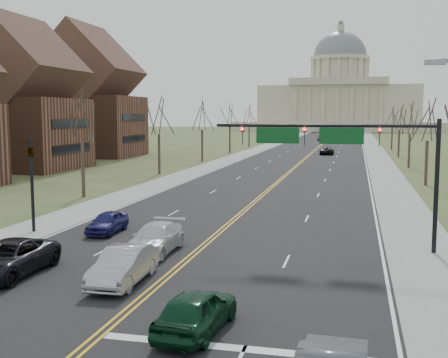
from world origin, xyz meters
The scene contains 30 objects.
ground centered at (0.00, 0.00, 0.00)m, with size 600.00×600.00×0.00m, color #404C26.
road centered at (0.00, 110.00, 0.01)m, with size 20.00×380.00×0.01m, color black.
cross_road centered at (0.00, 6.00, 0.01)m, with size 120.00×14.00×0.01m, color black.
sidewalk_left centered at (-12.00, 110.00, 0.01)m, with size 4.00×380.00×0.03m, color gray.
sidewalk_right centered at (12.00, 110.00, 0.01)m, with size 4.00×380.00×0.03m, color gray.
center_line centered at (0.00, 110.00, 0.01)m, with size 0.42×380.00×0.01m, color gold.
edge_line_left centered at (-9.80, 110.00, 0.01)m, with size 0.15×380.00×0.01m, color silver.
edge_line_right centered at (9.80, 110.00, 0.01)m, with size 0.15×380.00×0.01m, color silver.
stop_bar centered at (5.00, -1.00, 0.01)m, with size 9.50×0.50×0.01m, color silver.
capitol centered at (0.00, 249.91, 14.20)m, with size 90.00×60.00×50.00m.
signal_mast centered at (7.45, 13.50, 5.76)m, with size 12.12×0.44×7.20m.
signal_left centered at (-11.50, 13.50, 3.71)m, with size 0.32×0.36×6.00m.
tree_l_0 centered at (-15.50, 28.00, 6.94)m, with size 3.96×3.96×9.00m.
tree_r_1 centered at (15.50, 44.00, 6.55)m, with size 3.74×3.74×8.50m.
tree_l_1 centered at (-15.50, 48.00, 6.94)m, with size 3.96×3.96×9.00m.
tree_r_2 centered at (15.50, 64.00, 6.55)m, with size 3.74×3.74×8.50m.
tree_l_2 centered at (-15.50, 68.00, 6.94)m, with size 3.96×3.96×9.00m.
tree_r_3 centered at (15.50, 84.00, 6.55)m, with size 3.74×3.74×8.50m.
tree_l_3 centered at (-15.50, 88.00, 6.94)m, with size 3.96×3.96×9.00m.
tree_r_4 centered at (15.50, 104.00, 6.55)m, with size 3.74×3.74×8.50m.
tree_l_4 centered at (-15.50, 108.00, 6.94)m, with size 3.96×3.96×9.00m.
bldg_left_mid centered at (-36.00, 50.00, 8.54)m, with size 15.10×14.28×20.75m.
bldg_left_far centered at (-38.00, 74.00, 9.54)m, with size 17.10×14.28×23.25m.
car_nb_inner_lead centered at (3.13, -0.01, 0.77)m, with size 1.80×4.47×1.52m, color #0B321C.
car_sb_inner_lead centered at (-1.55, 4.64, 0.81)m, with size 1.68×4.83×1.59m, color #A8AAB0.
car_sb_outer_lead centered at (-7.22, 4.50, 0.81)m, with size 2.66×5.76×1.60m, color black.
car_sb_inner_second centered at (-2.11, 10.14, 0.78)m, with size 2.14×5.27×1.53m, color silver.
car_sb_outer_second centered at (-6.78, 14.24, 0.69)m, with size 1.60×3.97×1.35m, color navy.
car_far_nb centered at (3.08, 87.14, 0.73)m, with size 2.40×5.20×1.44m, color black.
car_far_sb centered at (-1.54, 142.08, 0.79)m, with size 1.83×4.54×1.55m, color #51545A.
Camera 1 is at (8.29, -17.77, 7.44)m, focal length 45.00 mm.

